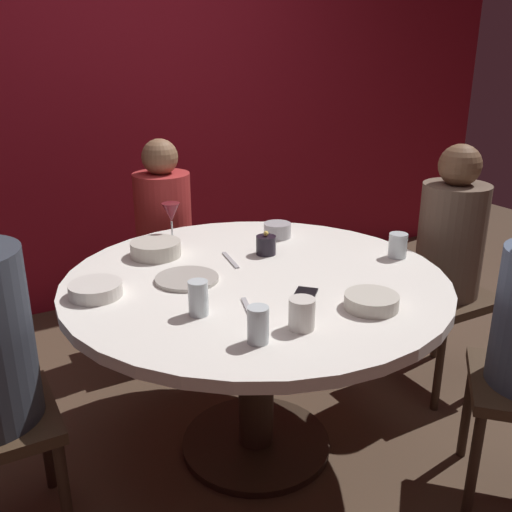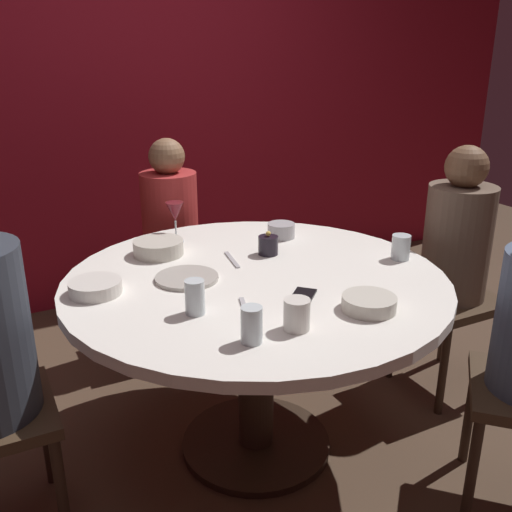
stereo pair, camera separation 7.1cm
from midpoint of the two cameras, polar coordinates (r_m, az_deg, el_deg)
ground_plane at (r=2.47m, az=-0.87°, el=-18.31°), size 8.00×8.00×0.00m
back_wall at (r=3.61m, az=-15.01°, el=15.71°), size 6.00×0.10×2.60m
dining_table at (r=2.15m, az=-0.95°, el=-5.63°), size 1.40×1.40×0.75m
seated_diner_back at (r=2.95m, az=-9.86°, el=3.17°), size 0.40×0.40×1.12m
seated_diner_right at (r=2.69m, az=18.07°, el=1.20°), size 0.40×0.40×1.15m
candle_holder at (r=2.31m, az=0.11°, el=1.10°), size 0.08×0.08×0.10m
wine_glass at (r=2.44m, az=-9.27°, el=4.13°), size 0.08×0.08×0.18m
dinner_plate at (r=2.07m, az=-7.88°, el=-2.26°), size 0.23×0.23×0.01m
cell_phone at (r=1.93m, az=3.76°, el=-4.01°), size 0.15×0.15×0.01m
bowl_serving_large at (r=2.52m, az=1.33°, el=2.58°), size 0.12×0.12×0.06m
bowl_salad_center at (r=2.01m, az=-16.65°, el=-3.23°), size 0.18×0.18×0.05m
bowl_small_white at (r=2.33m, az=-10.82°, el=0.71°), size 0.20×0.20×0.06m
bowl_sauce_side at (r=1.87m, az=10.34°, el=-4.48°), size 0.17×0.17×0.05m
cup_near_candle at (r=2.33m, az=13.08°, el=1.02°), size 0.07×0.07×0.10m
cup_by_left_diner at (r=1.70m, az=3.38°, el=-5.77°), size 0.08×0.08×0.10m
cup_by_right_diner at (r=1.80m, az=-6.90°, el=-4.18°), size 0.06×0.06×0.11m
cup_center_front at (r=1.62m, az=-1.06°, el=-6.88°), size 0.06×0.06×0.11m
fork_near_plate at (r=2.25m, az=-3.47°, el=-0.40°), size 0.05×0.18×0.01m
knife_near_plate at (r=1.83m, az=-1.88°, el=-5.37°), size 0.07×0.18×0.01m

